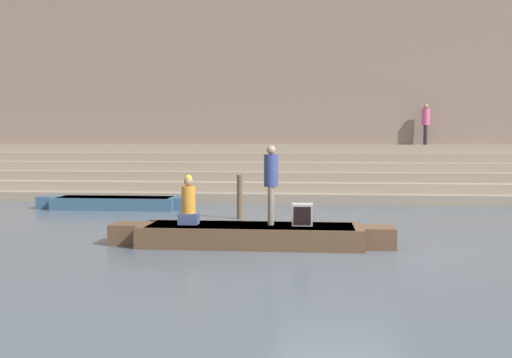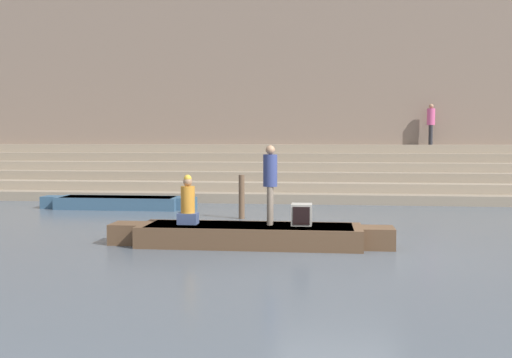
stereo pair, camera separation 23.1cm
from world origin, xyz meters
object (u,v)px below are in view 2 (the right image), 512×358
at_px(person_rowing, 188,204).
at_px(moored_boat_shore, 119,202).
at_px(rowboat_main, 250,235).
at_px(mooring_post, 242,197).
at_px(tv_set, 302,214).
at_px(person_standing, 270,179).
at_px(person_on_steps, 431,121).

relative_size(person_rowing, moored_boat_shore, 0.21).
bearing_deg(person_rowing, rowboat_main, 16.87).
bearing_deg(mooring_post, tv_set, -65.73).
bearing_deg(mooring_post, rowboat_main, -79.89).
bearing_deg(tv_set, mooring_post, 110.42).
height_order(person_standing, tv_set, person_standing).
relative_size(rowboat_main, person_rowing, 5.67).
distance_m(rowboat_main, person_rowing, 1.48).
xyz_separation_m(tv_set, person_on_steps, (4.73, 12.13, 2.30)).
xyz_separation_m(person_standing, person_on_steps, (5.40, 12.12, 1.54)).
relative_size(person_rowing, person_on_steps, 0.65).
bearing_deg(mooring_post, person_standing, -73.96).
height_order(mooring_post, person_on_steps, person_on_steps).
relative_size(tv_set, mooring_post, 0.37).
bearing_deg(rowboat_main, mooring_post, 99.22).
xyz_separation_m(moored_boat_shore, person_on_steps, (10.87, 6.11, 2.76)).
relative_size(rowboat_main, tv_set, 13.27).
bearing_deg(mooring_post, person_on_steps, 50.65).
distance_m(person_standing, tv_set, 1.01).
distance_m(moored_boat_shore, person_on_steps, 12.77).
height_order(rowboat_main, moored_boat_shore, rowboat_main).
bearing_deg(person_standing, person_on_steps, 53.89).
relative_size(mooring_post, person_on_steps, 0.76).
bearing_deg(moored_boat_shore, tv_set, -41.90).
relative_size(moored_boat_shore, person_on_steps, 3.09).
relative_size(person_standing, mooring_post, 1.36).
bearing_deg(tv_set, person_rowing, 178.73).
height_order(moored_boat_shore, person_on_steps, person_on_steps).
bearing_deg(person_rowing, person_standing, 20.71).
relative_size(moored_boat_shore, mooring_post, 4.07).
bearing_deg(moored_boat_shore, person_rowing, -56.31).
bearing_deg(mooring_post, person_rowing, -97.91).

